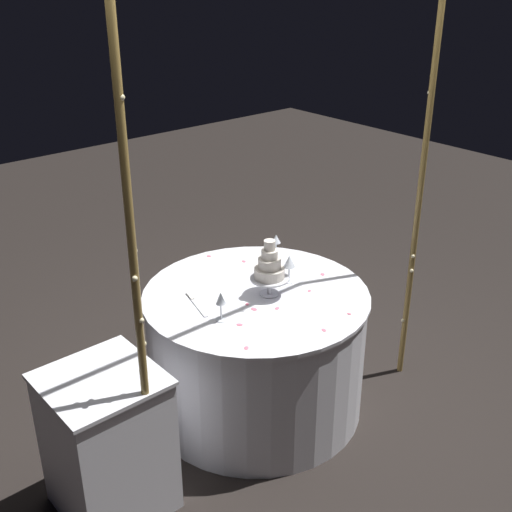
{
  "coord_description": "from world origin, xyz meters",
  "views": [
    {
      "loc": [
        2.09,
        2.43,
        2.52
      ],
      "look_at": [
        0.0,
        0.0,
        1.01
      ],
      "focal_mm": 44.98,
      "sensor_mm": 36.0,
      "label": 1
    }
  ],
  "objects_px": {
    "decorative_arch": "(305,178)",
    "cake_knife": "(195,303)",
    "main_table": "(256,351)",
    "wine_glass_2": "(221,300)",
    "tiered_cake": "(269,268)",
    "wine_glass_0": "(276,240)",
    "wine_glass_1": "(289,262)",
    "wine_glass_3": "(267,252)",
    "side_table": "(108,443)"
  },
  "relations": [
    {
      "from": "decorative_arch",
      "to": "cake_knife",
      "type": "distance_m",
      "value": 0.98
    },
    {
      "from": "main_table",
      "to": "wine_glass_2",
      "type": "bearing_deg",
      "value": 17.03
    },
    {
      "from": "tiered_cake",
      "to": "wine_glass_0",
      "type": "distance_m",
      "value": 0.54
    },
    {
      "from": "wine_glass_1",
      "to": "wine_glass_2",
      "type": "height_order",
      "value": "wine_glass_1"
    },
    {
      "from": "decorative_arch",
      "to": "tiered_cake",
      "type": "xyz_separation_m",
      "value": [
        -0.05,
        -0.31,
        -0.62
      ]
    },
    {
      "from": "decorative_arch",
      "to": "wine_glass_0",
      "type": "xyz_separation_m",
      "value": [
        -0.44,
        -0.67,
        -0.68
      ]
    },
    {
      "from": "wine_glass_0",
      "to": "wine_glass_2",
      "type": "height_order",
      "value": "wine_glass_2"
    },
    {
      "from": "main_table",
      "to": "wine_glass_1",
      "type": "height_order",
      "value": "wine_glass_1"
    },
    {
      "from": "tiered_cake",
      "to": "wine_glass_1",
      "type": "bearing_deg",
      "value": -168.47
    },
    {
      "from": "wine_glass_3",
      "to": "decorative_arch",
      "type": "bearing_deg",
      "value": 65.76
    },
    {
      "from": "side_table",
      "to": "wine_glass_0",
      "type": "height_order",
      "value": "wine_glass_0"
    },
    {
      "from": "wine_glass_1",
      "to": "tiered_cake",
      "type": "bearing_deg",
      "value": 11.53
    },
    {
      "from": "main_table",
      "to": "cake_knife",
      "type": "distance_m",
      "value": 0.53
    },
    {
      "from": "wine_glass_1",
      "to": "wine_glass_2",
      "type": "distance_m",
      "value": 0.58
    },
    {
      "from": "main_table",
      "to": "wine_glass_1",
      "type": "xyz_separation_m",
      "value": [
        -0.24,
        0.02,
        0.51
      ]
    },
    {
      "from": "tiered_cake",
      "to": "decorative_arch",
      "type": "bearing_deg",
      "value": 80.56
    },
    {
      "from": "wine_glass_2",
      "to": "wine_glass_3",
      "type": "bearing_deg",
      "value": -154.18
    },
    {
      "from": "tiered_cake",
      "to": "wine_glass_2",
      "type": "xyz_separation_m",
      "value": [
        0.38,
        0.04,
        -0.05
      ]
    },
    {
      "from": "side_table",
      "to": "cake_knife",
      "type": "bearing_deg",
      "value": -160.11
    },
    {
      "from": "wine_glass_0",
      "to": "wine_glass_2",
      "type": "xyz_separation_m",
      "value": [
        0.77,
        0.41,
        0.02
      ]
    },
    {
      "from": "decorative_arch",
      "to": "tiered_cake",
      "type": "relative_size",
      "value": 7.31
    },
    {
      "from": "decorative_arch",
      "to": "wine_glass_0",
      "type": "relative_size",
      "value": 17.45
    },
    {
      "from": "wine_glass_1",
      "to": "cake_knife",
      "type": "bearing_deg",
      "value": -14.73
    },
    {
      "from": "wine_glass_0",
      "to": "wine_glass_1",
      "type": "height_order",
      "value": "wine_glass_1"
    },
    {
      "from": "wine_glass_0",
      "to": "cake_knife",
      "type": "height_order",
      "value": "wine_glass_0"
    },
    {
      "from": "tiered_cake",
      "to": "cake_knife",
      "type": "bearing_deg",
      "value": -26.42
    },
    {
      "from": "wine_glass_2",
      "to": "wine_glass_3",
      "type": "height_order",
      "value": "same"
    },
    {
      "from": "decorative_arch",
      "to": "side_table",
      "type": "bearing_deg",
      "value": -12.25
    },
    {
      "from": "side_table",
      "to": "wine_glass_3",
      "type": "relative_size",
      "value": 4.62
    },
    {
      "from": "cake_knife",
      "to": "wine_glass_2",
      "type": "bearing_deg",
      "value": 89.86
    },
    {
      "from": "tiered_cake",
      "to": "wine_glass_2",
      "type": "bearing_deg",
      "value": 6.69
    },
    {
      "from": "wine_glass_2",
      "to": "cake_knife",
      "type": "xyz_separation_m",
      "value": [
        -0.0,
        -0.23,
        -0.12
      ]
    },
    {
      "from": "wine_glass_2",
      "to": "cake_knife",
      "type": "distance_m",
      "value": 0.26
    },
    {
      "from": "wine_glass_3",
      "to": "cake_knife",
      "type": "relative_size",
      "value": 0.57
    },
    {
      "from": "wine_glass_0",
      "to": "wine_glass_2",
      "type": "relative_size",
      "value": 0.85
    },
    {
      "from": "main_table",
      "to": "wine_glass_0",
      "type": "height_order",
      "value": "wine_glass_0"
    },
    {
      "from": "side_table",
      "to": "tiered_cake",
      "type": "height_order",
      "value": "tiered_cake"
    },
    {
      "from": "wine_glass_1",
      "to": "main_table",
      "type": "bearing_deg",
      "value": -4.22
    },
    {
      "from": "main_table",
      "to": "wine_glass_0",
      "type": "distance_m",
      "value": 0.73
    },
    {
      "from": "wine_glass_1",
      "to": "wine_glass_3",
      "type": "height_order",
      "value": "wine_glass_1"
    },
    {
      "from": "main_table",
      "to": "wine_glass_3",
      "type": "distance_m",
      "value": 0.6
    },
    {
      "from": "decorative_arch",
      "to": "side_table",
      "type": "height_order",
      "value": "decorative_arch"
    },
    {
      "from": "wine_glass_1",
      "to": "cake_knife",
      "type": "xyz_separation_m",
      "value": [
        0.57,
        -0.15,
        -0.12
      ]
    },
    {
      "from": "tiered_cake",
      "to": "cake_knife",
      "type": "height_order",
      "value": "tiered_cake"
    },
    {
      "from": "side_table",
      "to": "tiered_cake",
      "type": "distance_m",
      "value": 1.24
    },
    {
      "from": "wine_glass_2",
      "to": "decorative_arch",
      "type": "bearing_deg",
      "value": 141.48
    },
    {
      "from": "tiered_cake",
      "to": "wine_glass_1",
      "type": "height_order",
      "value": "tiered_cake"
    },
    {
      "from": "wine_glass_2",
      "to": "cake_knife",
      "type": "bearing_deg",
      "value": -90.14
    },
    {
      "from": "wine_glass_1",
      "to": "decorative_arch",
      "type": "bearing_deg",
      "value": 55.06
    },
    {
      "from": "main_table",
      "to": "side_table",
      "type": "height_order",
      "value": "main_table"
    }
  ]
}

